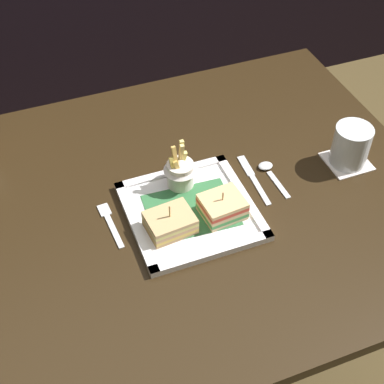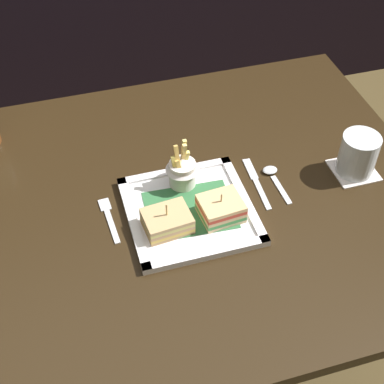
{
  "view_description": "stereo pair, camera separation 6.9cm",
  "coord_description": "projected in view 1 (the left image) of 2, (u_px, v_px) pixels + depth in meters",
  "views": [
    {
      "loc": [
        -0.31,
        -0.81,
        1.62
      ],
      "look_at": [
        -0.01,
        -0.02,
        0.76
      ],
      "focal_mm": 51.74,
      "sensor_mm": 36.0,
      "label": 1
    },
    {
      "loc": [
        -0.25,
        -0.83,
        1.62
      ],
      "look_at": [
        -0.01,
        -0.02,
        0.76
      ],
      "focal_mm": 51.74,
      "sensor_mm": 36.0,
      "label": 2
    }
  ],
  "objects": [
    {
      "name": "fries_cup",
      "position": [
        180.0,
        170.0,
        1.23
      ],
      "size": [
        0.08,
        0.08,
        0.11
      ],
      "color": "white",
      "rests_on": "square_plate"
    },
    {
      "name": "water_glass",
      "position": [
        350.0,
        147.0,
        1.3
      ],
      "size": [
        0.09,
        0.09,
        0.1
      ],
      "color": "silver",
      "rests_on": "dining_table"
    },
    {
      "name": "square_plate",
      "position": [
        191.0,
        211.0,
        1.21
      ],
      "size": [
        0.27,
        0.27,
        0.02
      ],
      "color": "white",
      "rests_on": "dining_table"
    },
    {
      "name": "knife",
      "position": [
        253.0,
        177.0,
        1.29
      ],
      "size": [
        0.02,
        0.17,
        0.0
      ],
      "color": "silver",
      "rests_on": "dining_table"
    },
    {
      "name": "ground_plane",
      "position": [
        193.0,
        353.0,
        1.77
      ],
      "size": [
        6.0,
        6.0,
        0.0
      ],
      "primitive_type": "plane",
      "color": "#4F3F22"
    },
    {
      "name": "sandwich_half_right",
      "position": [
        222.0,
        207.0,
        1.18
      ],
      "size": [
        0.09,
        0.09,
        0.07
      ],
      "color": "#DBB98C",
      "rests_on": "square_plate"
    },
    {
      "name": "drink_coaster",
      "position": [
        347.0,
        162.0,
        1.33
      ],
      "size": [
        0.1,
        0.1,
        0.0
      ],
      "primitive_type": "cube",
      "color": "silver",
      "rests_on": "dining_table"
    },
    {
      "name": "dining_table",
      "position": [
        193.0,
        230.0,
        1.33
      ],
      "size": [
        1.1,
        0.92,
        0.72
      ],
      "color": "black",
      "rests_on": "ground_plane"
    },
    {
      "name": "fork",
      "position": [
        110.0,
        222.0,
        1.19
      ],
      "size": [
        0.03,
        0.14,
        0.0
      ],
      "color": "silver",
      "rests_on": "dining_table"
    },
    {
      "name": "spoon",
      "position": [
        269.0,
        171.0,
        1.3
      ],
      "size": [
        0.03,
        0.12,
        0.01
      ],
      "color": "silver",
      "rests_on": "dining_table"
    },
    {
      "name": "sandwich_half_left",
      "position": [
        170.0,
        223.0,
        1.15
      ],
      "size": [
        0.1,
        0.09,
        0.07
      ],
      "color": "tan",
      "rests_on": "square_plate"
    }
  ]
}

